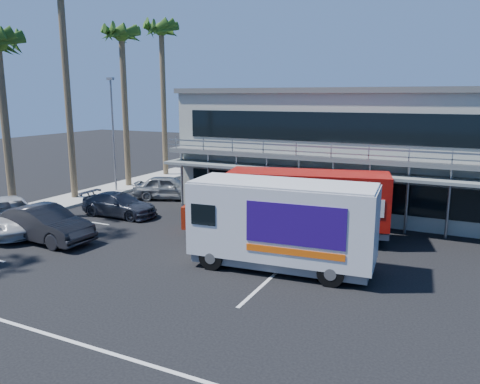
% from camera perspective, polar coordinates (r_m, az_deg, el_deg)
% --- Properties ---
extents(ground, '(120.00, 120.00, 0.00)m').
position_cam_1_polar(ground, '(18.35, -3.19, -10.32)').
color(ground, black).
rests_on(ground, ground).
extents(building, '(22.40, 12.00, 7.30)m').
position_cam_1_polar(building, '(30.42, 15.78, 5.18)').
color(building, '#A1A698').
rests_on(building, ground).
extents(curb_strip, '(3.00, 32.00, 0.16)m').
position_cam_1_polar(curb_strip, '(32.02, -21.74, -1.41)').
color(curb_strip, '#A5A399').
rests_on(curb_strip, ground).
extents(palm_e, '(2.80, 2.80, 12.25)m').
position_cam_1_polar(palm_e, '(36.33, -14.21, 17.19)').
color(palm_e, brown).
rests_on(palm_e, ground).
extents(palm_f, '(2.80, 2.80, 13.25)m').
position_cam_1_polar(palm_f, '(41.01, -9.54, 17.97)').
color(palm_f, brown).
rests_on(palm_f, ground).
extents(light_pole_far, '(0.50, 0.25, 8.09)m').
position_cam_1_polar(light_pole_far, '(34.37, -15.22, 7.33)').
color(light_pole_far, gray).
rests_on(light_pole_far, ground).
extents(red_truck, '(10.07, 4.44, 3.30)m').
position_cam_1_polar(red_truck, '(22.75, 6.48, -1.24)').
color(red_truck, maroon).
rests_on(red_truck, ground).
extents(white_van, '(7.47, 3.13, 3.56)m').
position_cam_1_polar(white_van, '(18.67, 5.13, -3.85)').
color(white_van, silver).
rests_on(white_van, ground).
extents(parked_car_b, '(5.26, 2.07, 1.70)m').
position_cam_1_polar(parked_car_b, '(24.25, -22.72, -3.61)').
color(parked_car_b, black).
rests_on(parked_car_b, ground).
extents(parked_car_c, '(6.71, 5.09, 1.69)m').
position_cam_1_polar(parked_car_c, '(26.74, -26.42, -2.58)').
color(parked_car_c, '#BDBCBE').
rests_on(parked_car_c, ground).
extents(parked_car_d, '(4.67, 1.94, 1.35)m').
position_cam_1_polar(parked_car_d, '(27.97, -14.51, -1.49)').
color(parked_car_d, '#2B2F3A').
rests_on(parked_car_d, ground).
extents(parked_car_e, '(5.05, 3.36, 1.60)m').
position_cam_1_polar(parked_car_e, '(31.82, -8.69, 0.55)').
color(parked_car_e, slate).
rests_on(parked_car_e, ground).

